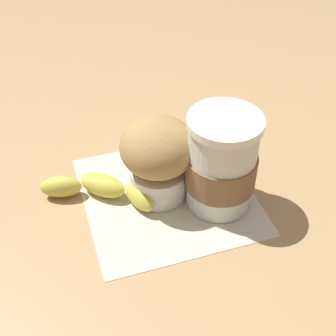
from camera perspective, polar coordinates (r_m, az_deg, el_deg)
The scene contains 5 objects.
ground_plane at distance 0.63m, azimuth -0.00°, elevation -3.38°, with size 3.00×3.00×0.00m, color tan.
paper_napkin at distance 0.62m, azimuth -0.00°, elevation -3.33°, with size 0.22×0.22×0.00m, color beige.
coffee_cup at distance 0.58m, azimuth 6.52°, elevation 0.50°, with size 0.09×0.09×0.13m.
muffin at distance 0.59m, azimuth -1.21°, elevation 1.48°, with size 0.10×0.10×0.11m.
banana at distance 0.62m, azimuth -8.17°, elevation -2.55°, with size 0.13×0.12×0.03m.
Camera 1 is at (0.20, 0.40, 0.44)m, focal length 50.00 mm.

